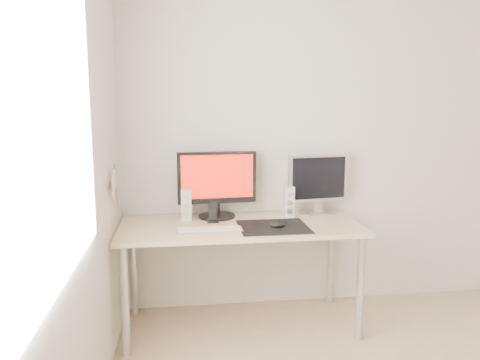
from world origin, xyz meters
TOP-DOWN VIEW (x-y plane):
  - wall_back at (0.00, 1.75)m, footprint 3.50×0.00m
  - wall_left at (-1.75, 0.00)m, footprint 0.00×3.50m
  - window_pane at (-1.74, 0.00)m, footprint 0.00×1.30m
  - mousepad at (-0.73, 1.27)m, footprint 0.45×0.40m
  - mouse at (-0.71, 1.24)m, footprint 0.10×0.06m
  - desk at (-0.93, 1.38)m, footprint 1.60×0.70m
  - main_monitor at (-1.07, 1.57)m, footprint 0.55×0.28m
  - second_monitor at (-0.34, 1.60)m, footprint 0.45×0.19m
  - speaker_left at (-1.29, 1.53)m, footprint 0.07×0.08m
  - speaker_right at (-0.57, 1.53)m, footprint 0.07×0.08m
  - keyboard at (-1.15, 1.23)m, footprint 0.42×0.12m
  - phone_dock at (-1.11, 1.45)m, footprint 0.08×0.07m
  - pennant at (-1.72, 1.24)m, footprint 0.01×0.23m

SIDE VIEW (x-z plane):
  - desk at x=-0.93m, z-range 0.29..1.02m
  - mousepad at x=-0.73m, z-range 0.73..0.73m
  - keyboard at x=-1.15m, z-range 0.73..0.75m
  - mouse at x=-0.71m, z-range 0.73..0.77m
  - phone_dock at x=-1.11m, z-range 0.70..0.84m
  - speaker_left at x=-1.29m, z-range 0.73..0.95m
  - speaker_right at x=-0.57m, z-range 0.73..0.95m
  - second_monitor at x=-0.34m, z-range 0.75..1.19m
  - main_monitor at x=-1.07m, z-range 0.75..1.22m
  - pennant at x=-1.72m, z-range 0.90..1.19m
  - wall_back at x=0.00m, z-range -0.50..3.00m
  - wall_left at x=-1.75m, z-range -0.50..3.00m
  - window_pane at x=-1.74m, z-range 0.85..2.15m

